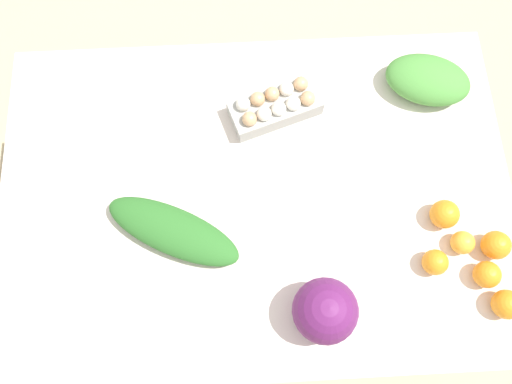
% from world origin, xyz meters
% --- Properties ---
extents(ground_plane, '(8.00, 8.00, 0.00)m').
position_xyz_m(ground_plane, '(0.00, 0.00, 0.00)').
color(ground_plane, '#C6B289').
extents(dining_table, '(1.50, 1.03, 0.72)m').
position_xyz_m(dining_table, '(0.00, 0.00, 0.64)').
color(dining_table, silver).
rests_on(dining_table, ground_plane).
extents(cabbage_purple, '(0.17, 0.17, 0.17)m').
position_xyz_m(cabbage_purple, '(-0.16, 0.35, 0.81)').
color(cabbage_purple, '#601E5B').
rests_on(cabbage_purple, dining_table).
extents(egg_carton, '(0.29, 0.19, 0.09)m').
position_xyz_m(egg_carton, '(-0.07, -0.26, 0.76)').
color(egg_carton, '#A8A8A3').
rests_on(egg_carton, dining_table).
extents(greens_bunch_beet_tops, '(0.41, 0.29, 0.07)m').
position_xyz_m(greens_bunch_beet_tops, '(0.24, 0.11, 0.76)').
color(greens_bunch_beet_tops, '#2D6B28').
rests_on(greens_bunch_beet_tops, dining_table).
extents(greens_bunch_kale, '(0.30, 0.24, 0.10)m').
position_xyz_m(greens_bunch_kale, '(-0.54, -0.32, 0.77)').
color(greens_bunch_kale, '#4C933D').
rests_on(greens_bunch_kale, dining_table).
extents(orange_0, '(0.08, 0.08, 0.08)m').
position_xyz_m(orange_0, '(-0.65, 0.19, 0.76)').
color(orange_0, orange).
rests_on(orange_0, dining_table).
extents(orange_1, '(0.07, 0.07, 0.07)m').
position_xyz_m(orange_1, '(-0.61, 0.27, 0.76)').
color(orange_1, orange).
rests_on(orange_1, dining_table).
extents(orange_2, '(0.08, 0.08, 0.08)m').
position_xyz_m(orange_2, '(-0.65, 0.35, 0.76)').
color(orange_2, orange).
rests_on(orange_2, dining_table).
extents(orange_3, '(0.07, 0.07, 0.07)m').
position_xyz_m(orange_3, '(-0.48, 0.23, 0.76)').
color(orange_3, orange).
rests_on(orange_3, dining_table).
extents(orange_4, '(0.07, 0.07, 0.07)m').
position_xyz_m(orange_4, '(-0.56, 0.18, 0.75)').
color(orange_4, '#F9A833').
rests_on(orange_4, dining_table).
extents(orange_5, '(0.08, 0.08, 0.08)m').
position_xyz_m(orange_5, '(-0.52, 0.10, 0.76)').
color(orange_5, orange).
rests_on(orange_5, dining_table).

